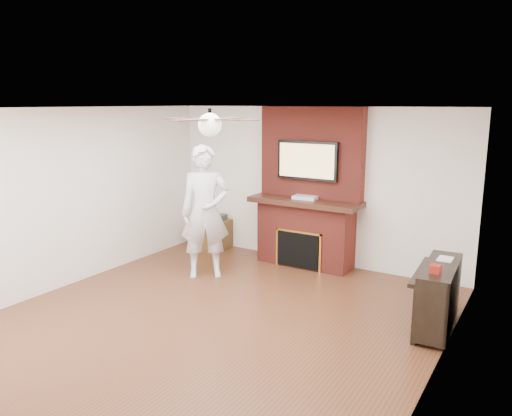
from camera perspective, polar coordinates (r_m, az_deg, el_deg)
The scene contains 12 objects.
room_shell at distance 5.73m, azimuth -5.09°, elevation -1.30°, with size 5.36×5.86×2.86m.
fireplace at distance 7.93m, azimuth 5.92°, elevation 0.52°, with size 1.78×0.64×2.50m.
tv at distance 7.78m, azimuth 5.88°, elevation 5.42°, with size 1.00×0.08×0.60m.
ceiling_fan at distance 5.58m, azimuth -5.29°, elevation 9.56°, with size 1.21×1.21×0.31m.
person at distance 7.36m, azimuth -5.82°, elevation -0.46°, with size 0.72×0.48×1.96m, color silver.
side_table at distance 8.94m, azimuth -4.90°, elevation -2.83°, with size 0.57×0.57×0.61m.
piano at distance 6.14m, azimuth 20.10°, elevation -9.27°, with size 0.50×1.19×0.86m.
cable_box at distance 7.82m, azimuth 5.65°, elevation 1.20°, with size 0.37×0.21×0.05m, color silver.
candle_orange at distance 8.05m, azimuth 4.51°, elevation -6.19°, with size 0.07×0.07×0.11m, color #CC5E18.
candle_green at distance 8.05m, azimuth 4.72°, elevation -6.32°, with size 0.07×0.07×0.08m, color #588435.
candle_cream at distance 7.96m, azimuth 5.06°, elevation -6.41°, with size 0.08×0.08×0.12m, color #FFEDCA.
candle_blue at distance 7.85m, azimuth 6.77°, elevation -6.86°, with size 0.06×0.06×0.08m, color #305E92.
Camera 1 is at (3.32, -4.48, 2.56)m, focal length 35.00 mm.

